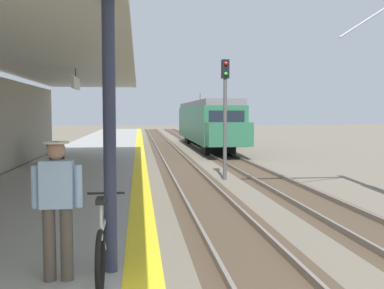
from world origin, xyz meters
name	(u,v)px	position (x,y,z in m)	size (l,w,h in m)	color
station_platform	(86,172)	(-2.50, 16.00, 0.45)	(5.00, 80.00, 0.91)	#999993
track_pair_nearest_platform	(181,168)	(1.90, 20.00, 0.05)	(2.34, 120.00, 0.16)	#4C3D2D
track_pair_middle	(245,167)	(5.30, 20.00, 0.05)	(2.34, 120.00, 0.16)	#4C3D2D
approaching_train	(207,122)	(5.30, 33.86, 2.18)	(2.93, 19.60, 4.76)	#286647
commuter_person	(57,203)	(-1.25, 2.16, 1.84)	(0.59, 0.30, 1.67)	brown
bicycle_beside_commuter	(104,245)	(-0.72, 2.21, 1.29)	(0.48, 1.82, 1.04)	black
rail_signal_post	(225,106)	(3.42, 15.99, 3.19)	(0.32, 0.34, 5.20)	#4C4C4C
platform_bench	(55,153)	(-3.53, 14.68, 1.37)	(0.45, 1.60, 0.88)	brown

